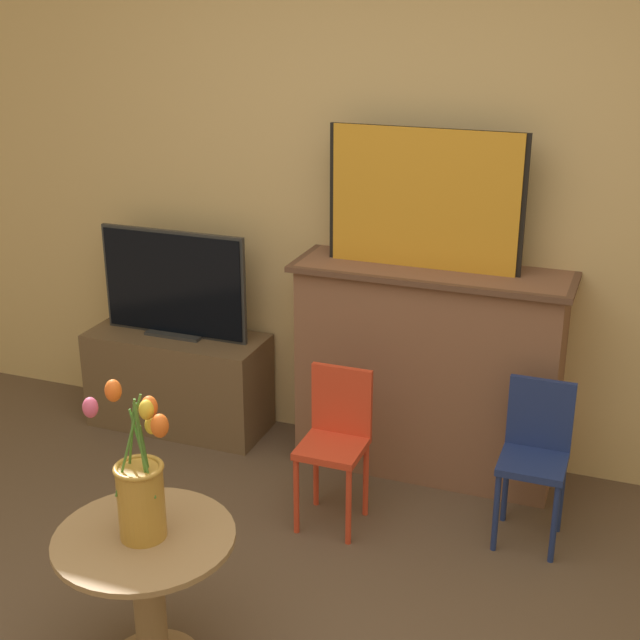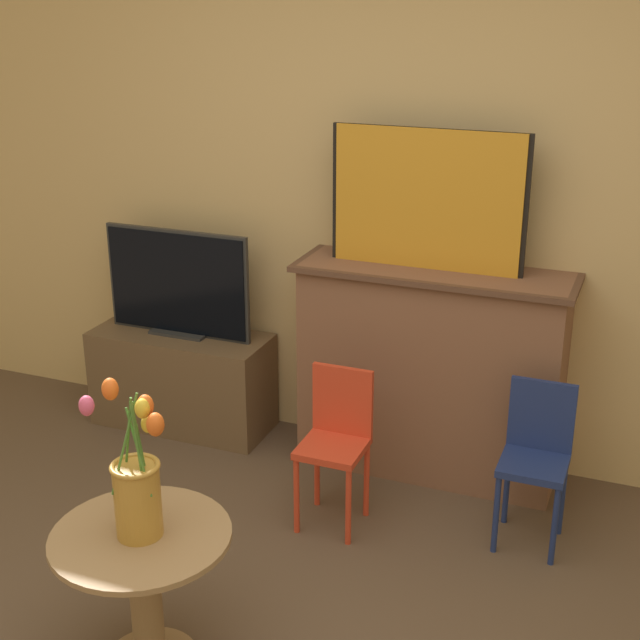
{
  "view_description": "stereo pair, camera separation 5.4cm",
  "coord_description": "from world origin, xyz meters",
  "px_view_note": "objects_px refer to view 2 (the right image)",
  "views": [
    {
      "loc": [
        1.01,
        -1.72,
        2.14
      ],
      "look_at": [
        -0.09,
        1.21,
        0.96
      ],
      "focal_mm": 50.0,
      "sensor_mm": 36.0,
      "label": 1
    },
    {
      "loc": [
        1.06,
        -1.7,
        2.14
      ],
      "look_at": [
        -0.09,
        1.21,
        0.96
      ],
      "focal_mm": 50.0,
      "sensor_mm": 36.0,
      "label": 2
    }
  ],
  "objects_px": {
    "chair_red": "(336,436)",
    "chair_blue": "(536,452)",
    "painting": "(427,200)",
    "vase_tulips": "(137,485)",
    "tv_monitor": "(178,284)"
  },
  "relations": [
    {
      "from": "chair_red",
      "to": "chair_blue",
      "type": "distance_m",
      "value": 0.81
    },
    {
      "from": "chair_red",
      "to": "chair_blue",
      "type": "bearing_deg",
      "value": 11.89
    },
    {
      "from": "vase_tulips",
      "to": "painting",
      "type": "bearing_deg",
      "value": 74.19
    },
    {
      "from": "tv_monitor",
      "to": "chair_red",
      "type": "bearing_deg",
      "value": -27.21
    },
    {
      "from": "chair_red",
      "to": "chair_blue",
      "type": "height_order",
      "value": "same"
    },
    {
      "from": "tv_monitor",
      "to": "vase_tulips",
      "type": "relative_size",
      "value": 1.5
    },
    {
      "from": "painting",
      "to": "chair_red",
      "type": "height_order",
      "value": "painting"
    },
    {
      "from": "chair_blue",
      "to": "painting",
      "type": "bearing_deg",
      "value": 146.41
    },
    {
      "from": "painting",
      "to": "chair_red",
      "type": "xyz_separation_m",
      "value": [
        -0.19,
        -0.56,
        -0.89
      ]
    },
    {
      "from": "painting",
      "to": "vase_tulips",
      "type": "height_order",
      "value": "painting"
    },
    {
      "from": "chair_blue",
      "to": "vase_tulips",
      "type": "height_order",
      "value": "vase_tulips"
    },
    {
      "from": "painting",
      "to": "chair_blue",
      "type": "bearing_deg",
      "value": -33.59
    },
    {
      "from": "painting",
      "to": "chair_red",
      "type": "relative_size",
      "value": 1.27
    },
    {
      "from": "chair_blue",
      "to": "vase_tulips",
      "type": "xyz_separation_m",
      "value": [
        -1.05,
        -1.22,
        0.3
      ]
    },
    {
      "from": "painting",
      "to": "tv_monitor",
      "type": "xyz_separation_m",
      "value": [
        -1.23,
        -0.03,
        -0.52
      ]
    }
  ]
}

